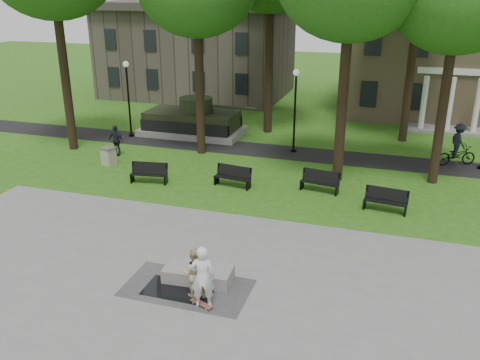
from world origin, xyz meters
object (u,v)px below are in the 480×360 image
(concrete_block, at_px, (198,274))
(trash_bin, at_px, (109,156))
(park_bench_0, at_px, (149,172))
(skateboarder, at_px, (202,277))
(cyclist, at_px, (457,148))
(friend_watching, at_px, (194,272))

(concrete_block, xyz_separation_m, trash_bin, (-8.86, 9.27, 0.24))
(concrete_block, relative_size, park_bench_0, 1.19)
(skateboarder, distance_m, cyclist, 18.04)
(cyclist, distance_m, trash_bin, 18.57)
(park_bench_0, relative_size, trash_bin, 1.92)
(concrete_block, xyz_separation_m, friend_watching, (0.24, -0.86, 0.59))
(park_bench_0, bearing_deg, cyclist, 18.26)
(friend_watching, relative_size, trash_bin, 1.71)
(skateboarder, xyz_separation_m, trash_bin, (-9.54, 10.57, -0.53))
(concrete_block, xyz_separation_m, skateboarder, (0.68, -1.30, 0.78))
(trash_bin, bearing_deg, cyclist, 17.26)
(cyclist, height_order, park_bench_0, cyclist)
(friend_watching, relative_size, cyclist, 0.72)
(skateboarder, distance_m, trash_bin, 14.25)
(skateboarder, relative_size, cyclist, 0.88)
(concrete_block, bearing_deg, friend_watching, -74.54)
(friend_watching, xyz_separation_m, trash_bin, (-9.10, 10.13, -0.35))
(skateboarder, bearing_deg, cyclist, -137.34)
(cyclist, bearing_deg, trash_bin, 83.80)
(cyclist, height_order, trash_bin, cyclist)
(skateboarder, xyz_separation_m, park_bench_0, (-6.23, 8.82, -0.50))
(skateboarder, relative_size, park_bench_0, 1.08)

